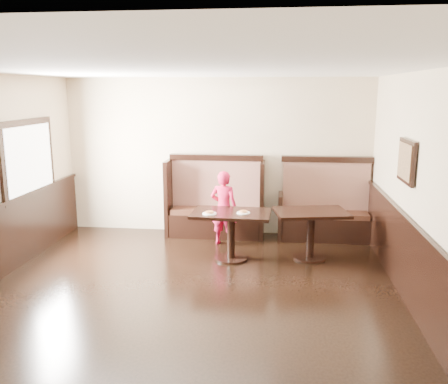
% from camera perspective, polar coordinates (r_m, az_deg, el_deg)
% --- Properties ---
extents(ground, '(7.00, 7.00, 0.00)m').
position_cam_1_polar(ground, '(5.66, -5.57, -14.95)').
color(ground, black).
rests_on(ground, ground).
extents(room_shell, '(7.00, 7.00, 7.00)m').
position_cam_1_polar(room_shell, '(5.72, -8.06, -7.45)').
color(room_shell, beige).
rests_on(room_shell, ground).
extents(booth_main, '(1.75, 0.72, 1.45)m').
position_cam_1_polar(booth_main, '(8.54, -1.03, -1.74)').
color(booth_main, black).
rests_on(booth_main, ground).
extents(booth_neighbor, '(1.65, 0.72, 1.45)m').
position_cam_1_polar(booth_neighbor, '(8.52, 12.09, -2.37)').
color(booth_neighbor, black).
rests_on(booth_neighbor, ground).
extents(table_main, '(1.21, 0.78, 0.76)m').
position_cam_1_polar(table_main, '(7.28, 0.86, -3.77)').
color(table_main, black).
rests_on(table_main, ground).
extents(table_neighbor, '(1.21, 0.91, 0.76)m').
position_cam_1_polar(table_neighbor, '(7.45, 10.40, -3.69)').
color(table_neighbor, black).
rests_on(table_neighbor, ground).
extents(child, '(0.51, 0.39, 1.27)m').
position_cam_1_polar(child, '(7.97, -0.03, -1.95)').
color(child, '#C4143D').
rests_on(child, ground).
extents(pizza_plate_left, '(0.22, 0.22, 0.04)m').
position_cam_1_polar(pizza_plate_left, '(7.12, -1.75, -2.54)').
color(pizza_plate_left, white).
rests_on(pizza_plate_left, table_main).
extents(pizza_plate_right, '(0.21, 0.21, 0.04)m').
position_cam_1_polar(pizza_plate_right, '(7.17, 2.35, -2.45)').
color(pizza_plate_right, white).
rests_on(pizza_plate_right, table_main).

